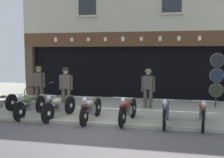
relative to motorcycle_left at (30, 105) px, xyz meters
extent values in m
cube|color=#999A8A|center=(2.65, 4.32, -0.47)|extent=(22.65, 10.00, 0.08)
cube|color=#A3A791|center=(2.65, -0.60, -0.42)|extent=(22.65, 0.16, 0.18)
cube|color=black|center=(2.65, 6.62, 0.87)|extent=(9.80, 4.00, 2.60)
cube|color=#4C3D2D|center=(-2.45, 4.50, 0.87)|extent=(0.44, 0.36, 2.60)
cube|color=#23282D|center=(2.65, 4.87, 1.00)|extent=(9.37, 0.03, 2.18)
cube|color=#4F331D|center=(2.65, 4.44, 2.52)|extent=(10.65, 0.24, 0.70)
cube|color=silver|center=(-0.88, 4.31, 2.52)|extent=(0.14, 0.03, 0.22)
cube|color=silver|center=(0.00, 4.31, 2.52)|extent=(0.14, 0.03, 0.18)
cube|color=silver|center=(0.87, 4.31, 2.52)|extent=(0.14, 0.03, 0.17)
cube|color=silver|center=(1.75, 4.31, 2.52)|extent=(0.14, 0.03, 0.18)
cube|color=silver|center=(2.64, 4.31, 2.52)|extent=(0.14, 0.03, 0.22)
cube|color=silver|center=(3.54, 4.31, 2.52)|extent=(0.14, 0.03, 0.18)
cube|color=silver|center=(4.43, 4.31, 2.52)|extent=(0.14, 0.03, 0.21)
cube|color=silver|center=(5.29, 4.31, 2.52)|extent=(0.14, 0.03, 0.20)
cube|color=silver|center=(6.22, 4.31, 2.52)|extent=(0.14, 0.03, 0.21)
cube|color=#B4AD95|center=(2.65, 4.52, 4.37)|extent=(10.65, 0.40, 2.99)
cube|color=#23282D|center=(0.84, 4.31, 4.37)|extent=(0.90, 0.02, 1.30)
cube|color=#B4AD95|center=(0.84, 4.27, 3.67)|extent=(1.10, 0.12, 0.10)
cube|color=#B4AD95|center=(4.93, 4.27, 3.67)|extent=(1.10, 0.12, 0.10)
cylinder|color=black|center=(-1.22, 0.73, -0.09)|extent=(0.15, 0.68, 0.67)
cylinder|color=silver|center=(-1.22, 0.73, -0.09)|extent=(0.12, 0.16, 0.15)
ellipsoid|color=#38281E|center=(-1.27, 0.27, 0.21)|extent=(0.23, 0.32, 0.10)
cylinder|color=black|center=(-0.04, -0.64, -0.10)|extent=(0.11, 0.65, 0.65)
cylinder|color=silver|center=(-0.04, -0.64, -0.10)|extent=(0.11, 0.15, 0.14)
cylinder|color=black|center=(0.04, 0.68, -0.10)|extent=(0.12, 0.65, 0.65)
cylinder|color=silver|center=(0.04, 0.68, -0.10)|extent=(0.12, 0.15, 0.14)
cube|color=black|center=(0.00, 0.02, 0.02)|extent=(0.14, 1.22, 0.07)
cube|color=slate|center=(0.00, 0.02, -0.05)|extent=(0.22, 0.33, 0.26)
ellipsoid|color=#345326|center=(-0.01, -0.14, 0.22)|extent=(0.25, 0.47, 0.20)
ellipsoid|color=#38281E|center=(0.02, 0.26, 0.20)|extent=(0.22, 0.31, 0.10)
cube|color=black|center=(-0.04, -0.64, 0.24)|extent=(0.12, 0.37, 0.04)
sphere|color=silver|center=(-0.04, -0.58, 0.40)|extent=(0.15, 0.15, 0.15)
cylinder|color=silver|center=(-0.04, -0.58, 0.48)|extent=(0.62, 0.06, 0.02)
cylinder|color=silver|center=(-0.04, -0.60, 0.19)|extent=(0.05, 0.25, 0.62)
cylinder|color=black|center=(0.99, -0.67, -0.09)|extent=(0.19, 0.67, 0.66)
cylinder|color=silver|center=(0.99, -0.67, -0.09)|extent=(0.12, 0.16, 0.15)
cylinder|color=black|center=(1.24, 0.69, -0.09)|extent=(0.20, 0.67, 0.66)
cylinder|color=silver|center=(1.24, 0.69, -0.09)|extent=(0.13, 0.16, 0.15)
cube|color=black|center=(1.12, 0.01, 0.03)|extent=(0.29, 1.27, 0.07)
cube|color=slate|center=(1.12, 0.01, -0.04)|extent=(0.25, 0.35, 0.26)
ellipsoid|color=#AFA48D|center=(1.09, -0.15, 0.23)|extent=(0.30, 0.49, 0.20)
ellipsoid|color=#38281E|center=(1.16, 0.26, 0.21)|extent=(0.25, 0.33, 0.10)
cube|color=black|center=(0.99, -0.67, 0.26)|extent=(0.16, 0.37, 0.04)
sphere|color=silver|center=(1.01, -0.61, 0.41)|extent=(0.15, 0.15, 0.15)
cylinder|color=silver|center=(1.01, -0.61, 0.49)|extent=(0.61, 0.13, 0.02)
cylinder|color=silver|center=(1.00, -0.63, 0.20)|extent=(0.08, 0.26, 0.61)
cylinder|color=black|center=(2.26, -0.77, -0.10)|extent=(0.10, 0.65, 0.65)
cylinder|color=silver|center=(2.26, -0.77, -0.10)|extent=(0.11, 0.15, 0.14)
cylinder|color=black|center=(2.32, 0.62, -0.10)|extent=(0.11, 0.65, 0.65)
cylinder|color=silver|center=(2.32, 0.62, -0.10)|extent=(0.12, 0.15, 0.14)
cube|color=#521B1B|center=(2.29, -0.08, 0.02)|extent=(0.13, 1.28, 0.07)
cube|color=slate|center=(2.29, -0.08, -0.05)|extent=(0.22, 0.33, 0.26)
ellipsoid|color=gray|center=(2.28, -0.24, 0.22)|extent=(0.24, 0.47, 0.20)
ellipsoid|color=#38281E|center=(2.30, 0.17, 0.20)|extent=(0.21, 0.31, 0.10)
cube|color=#521B1B|center=(2.26, -0.77, 0.25)|extent=(0.12, 0.36, 0.04)
sphere|color=silver|center=(2.26, -0.71, 0.40)|extent=(0.15, 0.15, 0.15)
cylinder|color=silver|center=(2.26, -0.71, 0.48)|extent=(0.62, 0.05, 0.02)
cylinder|color=silver|center=(2.26, -0.73, 0.19)|extent=(0.05, 0.27, 0.61)
cylinder|color=black|center=(3.45, -0.65, -0.09)|extent=(0.16, 0.68, 0.67)
cylinder|color=silver|center=(3.45, -0.65, -0.09)|extent=(0.12, 0.16, 0.15)
cylinder|color=black|center=(3.62, 0.64, -0.09)|extent=(0.17, 0.68, 0.67)
cylinder|color=silver|center=(3.62, 0.64, -0.09)|extent=(0.13, 0.16, 0.15)
cube|color=#5A1214|center=(3.53, -0.01, 0.03)|extent=(0.23, 1.20, 0.07)
cube|color=slate|center=(3.53, -0.01, -0.04)|extent=(0.24, 0.34, 0.26)
ellipsoid|color=maroon|center=(3.51, -0.16, 0.23)|extent=(0.28, 0.48, 0.20)
ellipsoid|color=#38281E|center=(3.56, 0.23, 0.21)|extent=(0.24, 0.32, 0.10)
cube|color=#5A1214|center=(3.45, -0.65, 0.27)|extent=(0.15, 0.37, 0.04)
sphere|color=silver|center=(3.46, -0.59, 0.41)|extent=(0.15, 0.15, 0.15)
cylinder|color=silver|center=(3.46, -0.59, 0.49)|extent=(0.62, 0.10, 0.02)
cylinder|color=silver|center=(3.45, -0.61, 0.20)|extent=(0.07, 0.29, 0.60)
cylinder|color=black|center=(4.72, -0.68, -0.10)|extent=(0.10, 0.66, 0.65)
cylinder|color=silver|center=(4.72, -0.68, -0.10)|extent=(0.11, 0.15, 0.14)
cylinder|color=black|center=(4.79, 0.62, -0.10)|extent=(0.11, 0.66, 0.65)
cylinder|color=silver|center=(4.79, 0.62, -0.10)|extent=(0.12, 0.15, 0.14)
cube|color=#25264F|center=(4.75, -0.03, 0.02)|extent=(0.13, 1.20, 0.07)
cube|color=slate|center=(4.75, -0.03, -0.05)|extent=(0.22, 0.33, 0.26)
ellipsoid|color=#364365|center=(4.74, -0.19, 0.22)|extent=(0.24, 0.47, 0.20)
ellipsoid|color=#38281E|center=(4.76, 0.20, 0.20)|extent=(0.22, 0.31, 0.10)
cube|color=#25264F|center=(4.72, -0.68, 0.25)|extent=(0.12, 0.36, 0.04)
sphere|color=silver|center=(4.72, -0.62, 0.40)|extent=(0.15, 0.15, 0.15)
cylinder|color=silver|center=(4.72, -0.62, 0.48)|extent=(0.62, 0.06, 0.02)
cylinder|color=silver|center=(4.72, -0.64, 0.19)|extent=(0.05, 0.26, 0.61)
cylinder|color=black|center=(5.81, -0.65, -0.10)|extent=(0.14, 0.65, 0.65)
cylinder|color=silver|center=(5.81, -0.65, -0.10)|extent=(0.11, 0.15, 0.14)
cylinder|color=black|center=(5.95, 0.77, -0.10)|extent=(0.15, 0.65, 0.65)
cylinder|color=silver|center=(5.95, 0.77, -0.10)|extent=(0.12, 0.15, 0.14)
cube|color=black|center=(5.88, 0.06, 0.02)|extent=(0.21, 1.31, 0.07)
cube|color=slate|center=(5.88, 0.06, -0.05)|extent=(0.23, 0.34, 0.26)
ellipsoid|color=maroon|center=(5.86, -0.11, 0.22)|extent=(0.27, 0.48, 0.20)
ellipsoid|color=#38281E|center=(5.91, 0.32, 0.20)|extent=(0.23, 0.32, 0.10)
cube|color=black|center=(5.81, -0.65, 0.24)|extent=(0.14, 0.37, 0.04)
sphere|color=silver|center=(5.81, -0.59, 0.40)|extent=(0.15, 0.15, 0.15)
cylinder|color=silver|center=(5.81, -0.59, 0.48)|extent=(0.62, 0.09, 0.02)
cylinder|color=silver|center=(5.81, -0.61, 0.19)|extent=(0.06, 0.24, 0.62)
cylinder|color=#47423D|center=(-0.42, 1.71, 0.02)|extent=(0.15, 0.15, 0.90)
cylinder|color=#47423D|center=(-0.64, 1.74, 0.02)|extent=(0.15, 0.15, 0.90)
cube|color=#47423D|center=(-0.53, 1.72, 0.74)|extent=(0.41, 0.28, 0.57)
cube|color=silver|center=(-0.51, 1.84, 0.81)|extent=(0.14, 0.04, 0.32)
cube|color=navy|center=(-0.51, 1.85, 0.80)|extent=(0.05, 0.02, 0.29)
cylinder|color=#47423D|center=(-0.30, 1.69, 0.70)|extent=(0.09, 0.09, 0.57)
cylinder|color=#47423D|center=(-0.76, 1.76, 0.70)|extent=(0.09, 0.09, 0.57)
sphere|color=tan|center=(-0.53, 1.72, 1.13)|extent=(0.20, 0.20, 0.20)
cylinder|color=brown|center=(-0.53, 1.72, 1.19)|extent=(0.34, 0.34, 0.01)
cylinder|color=brown|center=(-0.53, 1.72, 1.24)|extent=(0.21, 0.21, 0.11)
cylinder|color=brown|center=(0.74, 1.85, -0.02)|extent=(0.15, 0.15, 0.81)
cylinder|color=brown|center=(0.52, 1.81, -0.02)|extent=(0.15, 0.15, 0.81)
cube|color=brown|center=(0.63, 1.83, 0.66)|extent=(0.42, 0.29, 0.59)
cube|color=white|center=(0.60, 1.94, 0.73)|extent=(0.14, 0.05, 0.33)
cube|color=brown|center=(0.60, 1.95, 0.72)|extent=(0.05, 0.02, 0.31)
cylinder|color=brown|center=(0.86, 1.88, 0.61)|extent=(0.09, 0.09, 0.61)
cylinder|color=brown|center=(0.40, 1.78, 0.61)|extent=(0.09, 0.09, 0.61)
sphere|color=beige|center=(0.63, 1.83, 1.07)|extent=(0.21, 0.21, 0.21)
cylinder|color=#332D28|center=(0.63, 1.83, 1.13)|extent=(0.36, 0.36, 0.01)
cylinder|color=#332D28|center=(0.63, 1.83, 1.19)|extent=(0.22, 0.22, 0.12)
cylinder|color=#47423D|center=(4.13, 2.37, -0.02)|extent=(0.15, 0.15, 0.81)
cylinder|color=#47423D|center=(3.91, 2.38, -0.02)|extent=(0.15, 0.15, 0.81)
cube|color=#47423D|center=(4.02, 2.37, 0.64)|extent=(0.39, 0.24, 0.56)
cube|color=silver|center=(4.03, 2.49, 0.71)|extent=(0.14, 0.03, 0.31)
cube|color=#47234C|center=(4.03, 2.50, 0.70)|extent=(0.05, 0.01, 0.29)
cylinder|color=#47423D|center=(4.25, 2.36, 0.57)|extent=(0.09, 0.09, 0.63)
cylinder|color=#47423D|center=(3.78, 2.39, 0.57)|extent=(0.09, 0.09, 0.63)
sphere|color=#9E7A5B|center=(4.02, 2.37, 1.03)|extent=(0.20, 0.20, 0.20)
cylinder|color=#7F705B|center=(4.02, 2.37, 1.09)|extent=(0.34, 0.34, 0.01)
cylinder|color=#7F705B|center=(4.02, 2.37, 1.14)|extent=(0.21, 0.21, 0.11)
cylinder|color=#232328|center=(6.80, 3.07, 0.72)|extent=(0.06, 0.06, 2.29)
cylinder|color=black|center=(6.80, 3.05, 1.55)|extent=(0.55, 0.03, 0.55)
torus|color=beige|center=(6.80, 3.06, 1.55)|extent=(0.57, 0.04, 0.57)
cylinder|color=#192338|center=(6.80, 3.05, 0.92)|extent=(0.55, 0.03, 0.55)
torus|color=beige|center=(6.80, 3.06, 0.92)|extent=(0.57, 0.04, 0.57)
cylinder|color=#23281E|center=(6.80, 3.05, 0.30)|extent=(0.55, 0.03, 0.55)
torus|color=beige|center=(6.80, 3.06, 0.30)|extent=(0.57, 0.04, 0.57)
cube|color=silver|center=(1.25, 4.72, 1.26)|extent=(0.78, 0.02, 0.99)
cube|color=#1E3323|center=(1.25, 4.71, 1.65)|extent=(0.78, 0.01, 0.20)
torus|color=black|center=(-0.58, 3.00, -0.10)|extent=(0.68, 0.05, 0.68)
torus|color=black|center=(-1.65, 2.98, -0.10)|extent=(0.68, 0.05, 0.68)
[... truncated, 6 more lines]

